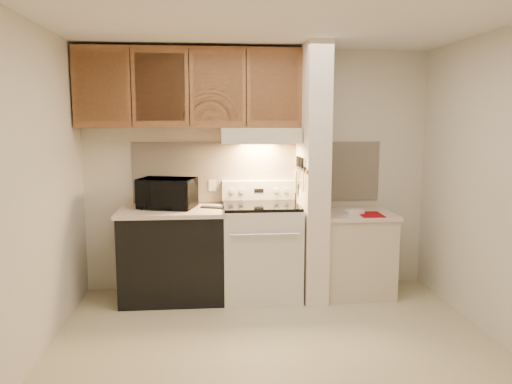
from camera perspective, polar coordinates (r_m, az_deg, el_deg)
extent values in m
plane|color=beige|center=(4.14, 2.26, -17.19)|extent=(3.60, 3.60, 0.00)
plane|color=white|center=(3.81, 2.48, 19.17)|extent=(3.60, 3.60, 0.00)
cube|color=beige|center=(5.26, 0.22, 2.47)|extent=(3.60, 2.50, 0.02)
cube|color=beige|center=(3.97, -24.38, -0.13)|extent=(0.02, 3.00, 2.50)
cube|color=beige|center=(4.39, 26.34, 0.49)|extent=(0.02, 3.00, 2.50)
cube|color=beige|center=(5.25, 0.23, 2.29)|extent=(2.60, 0.02, 0.63)
cube|color=silver|center=(5.06, 0.59, -6.86)|extent=(0.76, 0.65, 0.92)
cube|color=black|center=(4.75, 0.97, -7.38)|extent=(0.50, 0.01, 0.30)
cylinder|color=silver|center=(4.66, 1.03, -4.90)|extent=(0.65, 0.02, 0.02)
cube|color=black|center=(4.96, 0.59, -1.55)|extent=(0.74, 0.64, 0.03)
cube|color=silver|center=(5.22, 0.28, 0.22)|extent=(0.76, 0.08, 0.20)
cube|color=black|center=(5.18, 0.32, 0.15)|extent=(0.10, 0.01, 0.04)
cylinder|color=silver|center=(5.16, -2.77, 0.11)|extent=(0.05, 0.02, 0.05)
cylinder|color=silver|center=(5.16, -1.66, 0.12)|extent=(0.05, 0.02, 0.05)
cylinder|color=silver|center=(5.20, 2.30, 0.17)|extent=(0.05, 0.02, 0.05)
cylinder|color=silver|center=(5.21, 3.39, 0.19)|extent=(0.05, 0.02, 0.05)
cube|color=black|center=(5.07, -9.46, -7.24)|extent=(1.00, 0.63, 0.87)
cube|color=beige|center=(4.97, -9.58, -2.18)|extent=(1.04, 0.67, 0.04)
cube|color=black|center=(4.97, -4.96, -1.75)|extent=(0.25, 0.16, 0.02)
cylinder|color=#2B6666|center=(5.15, -8.87, -1.00)|extent=(0.10, 0.10, 0.10)
cube|color=beige|center=(5.23, -5.00, 0.75)|extent=(0.08, 0.01, 0.12)
imported|color=black|center=(5.02, -10.13, -0.13)|extent=(0.61, 0.49, 0.30)
cube|color=#F4E3D1|center=(4.99, 6.45, 2.11)|extent=(0.22, 0.70, 2.50)
cube|color=brown|center=(4.96, 5.14, 2.67)|extent=(0.01, 0.70, 0.04)
cube|color=black|center=(4.91, 5.18, 2.85)|extent=(0.02, 0.42, 0.04)
cube|color=silver|center=(4.76, 5.37, 1.47)|extent=(0.01, 0.03, 0.16)
cylinder|color=black|center=(4.76, 5.36, 3.28)|extent=(0.02, 0.02, 0.10)
cube|color=silver|center=(4.84, 5.18, 1.47)|extent=(0.01, 0.04, 0.18)
cylinder|color=black|center=(4.81, 5.25, 3.34)|extent=(0.02, 0.02, 0.10)
cube|color=silver|center=(4.91, 5.04, 1.44)|extent=(0.01, 0.04, 0.20)
cylinder|color=black|center=(4.91, 5.03, 3.44)|extent=(0.02, 0.02, 0.10)
cube|color=silver|center=(5.00, 4.85, 1.81)|extent=(0.01, 0.04, 0.16)
cylinder|color=black|center=(4.99, 4.87, 3.52)|extent=(0.02, 0.02, 0.10)
cube|color=silver|center=(5.07, 4.71, 1.78)|extent=(0.01, 0.04, 0.18)
cylinder|color=black|center=(5.06, 4.72, 3.58)|extent=(0.02, 0.02, 0.10)
cube|color=gray|center=(5.14, 4.61, 1.22)|extent=(0.03, 0.09, 0.23)
cube|color=beige|center=(5.25, 11.26, -7.07)|extent=(0.70, 0.60, 0.81)
cube|color=beige|center=(5.16, 11.39, -2.51)|extent=(0.74, 0.64, 0.04)
cube|color=#97040D|center=(5.04, 12.97, -2.52)|extent=(0.22, 0.30, 0.01)
cube|color=white|center=(5.04, 11.18, -2.27)|extent=(0.18, 0.14, 0.04)
cube|color=beige|center=(5.01, 0.46, 6.49)|extent=(0.78, 0.44, 0.15)
cube|color=beige|center=(4.81, 0.71, 5.88)|extent=(0.78, 0.04, 0.06)
cube|color=brown|center=(5.05, -7.57, 11.65)|extent=(2.18, 0.33, 0.77)
cube|color=brown|center=(4.99, -17.26, 11.40)|extent=(0.46, 0.01, 0.63)
cube|color=black|center=(4.94, -14.11, 11.56)|extent=(0.01, 0.01, 0.73)
cube|color=brown|center=(4.91, -10.90, 11.68)|extent=(0.46, 0.01, 0.63)
cube|color=black|center=(4.89, -7.65, 11.77)|extent=(0.01, 0.01, 0.73)
cube|color=brown|center=(4.88, -4.38, 11.82)|extent=(0.46, 0.01, 0.63)
cube|color=black|center=(4.89, -1.12, 11.83)|extent=(0.01, 0.01, 0.73)
cube|color=brown|center=(4.92, 2.11, 11.81)|extent=(0.46, 0.01, 0.63)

